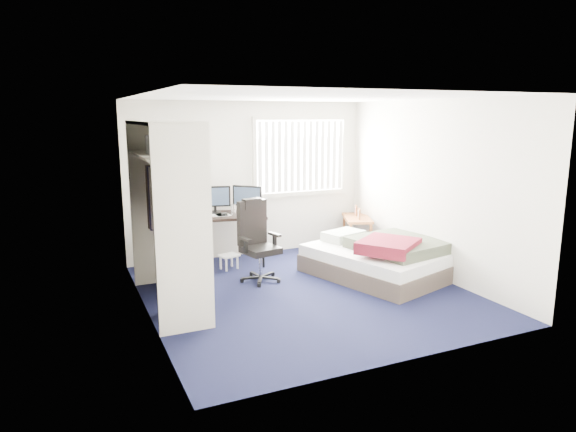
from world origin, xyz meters
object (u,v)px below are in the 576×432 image
at_px(nightstand, 357,221).
at_px(bed, 380,258).
at_px(office_chair, 258,249).
at_px(desk, 212,213).

bearing_deg(nightstand, bed, -108.78).
bearing_deg(bed, office_chair, 160.86).
bearing_deg(office_chair, bed, -19.14).
height_order(desk, office_chair, desk).
bearing_deg(office_chair, desk, 109.55).
xyz_separation_m(desk, office_chair, (0.35, -1.00, -0.37)).
xyz_separation_m(office_chair, nightstand, (2.13, 0.82, 0.07)).
relative_size(desk, office_chair, 1.50).
xyz_separation_m(desk, bed, (2.01, -1.57, -0.54)).
distance_m(office_chair, nightstand, 2.28).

